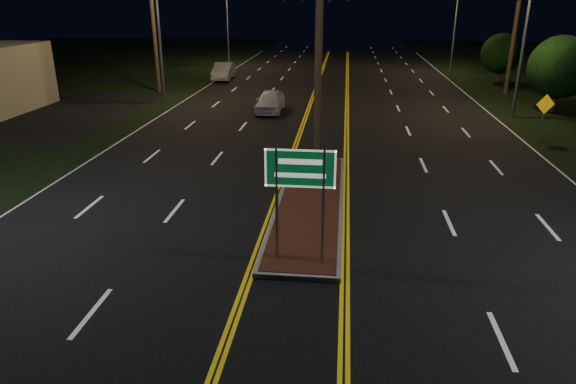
# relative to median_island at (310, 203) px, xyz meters

# --- Properties ---
(ground) EXTENTS (120.00, 120.00, 0.00)m
(ground) POSITION_rel_median_island_xyz_m (0.00, -7.00, -0.08)
(ground) COLOR black
(ground) RESTS_ON ground
(median_island) EXTENTS (2.25, 10.25, 0.17)m
(median_island) POSITION_rel_median_island_xyz_m (0.00, 0.00, 0.00)
(median_island) COLOR gray
(median_island) RESTS_ON ground
(highway_sign) EXTENTS (1.80, 0.08, 3.20)m
(highway_sign) POSITION_rel_median_island_xyz_m (0.00, -4.20, 2.32)
(highway_sign) COLOR gray
(highway_sign) RESTS_ON ground
(streetlight_left_mid) EXTENTS (1.91, 0.44, 9.00)m
(streetlight_left_mid) POSITION_rel_median_island_xyz_m (-10.61, 17.00, 5.57)
(streetlight_left_mid) COLOR gray
(streetlight_left_mid) RESTS_ON ground
(streetlight_left_far) EXTENTS (1.91, 0.44, 9.00)m
(streetlight_left_far) POSITION_rel_median_island_xyz_m (-10.61, 37.00, 5.57)
(streetlight_left_far) COLOR gray
(streetlight_left_far) RESTS_ON ground
(streetlight_right_mid) EXTENTS (1.91, 0.44, 9.00)m
(streetlight_right_mid) POSITION_rel_median_island_xyz_m (10.61, 15.00, 5.57)
(streetlight_right_mid) COLOR gray
(streetlight_right_mid) RESTS_ON ground
(streetlight_right_far) EXTENTS (1.91, 0.44, 9.00)m
(streetlight_right_far) POSITION_rel_median_island_xyz_m (10.61, 35.00, 5.57)
(streetlight_right_far) COLOR gray
(streetlight_right_far) RESTS_ON ground
(shrub_mid) EXTENTS (3.78, 3.78, 4.62)m
(shrub_mid) POSITION_rel_median_island_xyz_m (14.00, 17.00, 2.64)
(shrub_mid) COLOR #382819
(shrub_mid) RESTS_ON ground
(shrub_far) EXTENTS (3.24, 3.24, 3.96)m
(shrub_far) POSITION_rel_median_island_xyz_m (13.80, 29.00, 2.25)
(shrub_far) COLOR #382819
(shrub_far) RESTS_ON ground
(car_near) EXTENTS (2.01, 4.64, 1.54)m
(car_near) POSITION_rel_median_island_xyz_m (-3.54, 15.03, 0.69)
(car_near) COLOR white
(car_near) RESTS_ON ground
(car_far) EXTENTS (2.42, 5.06, 1.65)m
(car_far) POSITION_rel_median_island_xyz_m (-9.43, 27.78, 0.74)
(car_far) COLOR silver
(car_far) RESTS_ON ground
(warning_sign) EXTENTS (0.94, 0.29, 2.30)m
(warning_sign) POSITION_rel_median_island_xyz_m (10.80, 9.73, 1.40)
(warning_sign) COLOR gray
(warning_sign) RESTS_ON ground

